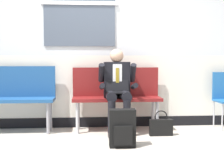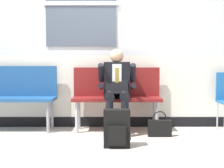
# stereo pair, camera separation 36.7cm
# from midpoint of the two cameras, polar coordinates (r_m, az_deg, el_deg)

# --- Properties ---
(ground_plane) EXTENTS (18.00, 18.00, 0.00)m
(ground_plane) POSITION_cam_midpoint_polar(r_m,az_deg,el_deg) (4.43, 1.22, -9.95)
(ground_plane) COLOR #B2A899
(station_wall) EXTENTS (5.20, 0.17, 3.19)m
(station_wall) POSITION_cam_midpoint_polar(r_m,az_deg,el_deg) (5.11, 1.02, 9.91)
(station_wall) COLOR silver
(station_wall) RESTS_ON ground
(bench_with_person) EXTENTS (1.38, 0.42, 0.99)m
(bench_with_person) POSITION_cam_midpoint_polar(r_m,az_deg,el_deg) (4.84, 3.25, -1.65)
(bench_with_person) COLOR maroon
(bench_with_person) RESTS_ON ground
(bench_empty) EXTENTS (1.24, 0.42, 1.01)m
(bench_empty) POSITION_cam_midpoint_polar(r_m,az_deg,el_deg) (5.02, -15.15, -1.52)
(bench_empty) COLOR navy
(bench_empty) RESTS_ON ground
(person_seated) EXTENTS (0.57, 0.70, 1.28)m
(person_seated) POSITION_cam_midpoint_polar(r_m,az_deg,el_deg) (4.63, 3.39, -0.67)
(person_seated) COLOR black
(person_seated) RESTS_ON ground
(backpack) EXTENTS (0.33, 0.20, 0.48)m
(backpack) POSITION_cam_midpoint_polar(r_m,az_deg,el_deg) (3.92, 3.80, -8.33)
(backpack) COLOR black
(backpack) RESTS_ON ground
(handbag) EXTENTS (0.34, 0.08, 0.37)m
(handbag) POSITION_cam_midpoint_polar(r_m,az_deg,el_deg) (4.55, 11.38, -7.95)
(handbag) COLOR black
(handbag) RESTS_ON ground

